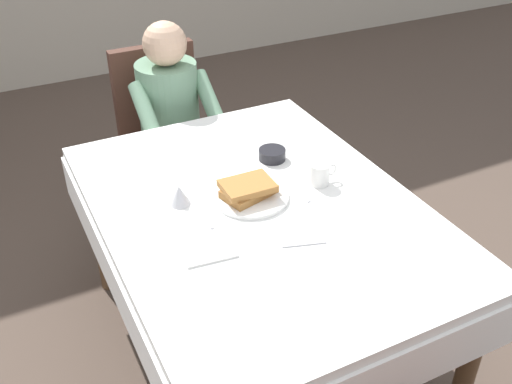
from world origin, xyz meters
name	(u,v)px	position (x,y,z in m)	size (l,w,h in m)	color
ground_plane	(258,347)	(0.00, 0.00, 0.00)	(14.00, 14.00, 0.00)	brown
dining_table_main	(259,225)	(0.00, 0.00, 0.65)	(1.12, 1.52, 0.74)	white
chair_diner	(164,125)	(0.03, 1.17, 0.53)	(0.44, 0.45, 0.93)	#4C2D23
diner_person	(172,112)	(0.03, 1.01, 0.67)	(0.40, 0.43, 1.12)	gray
plate_breakfast	(251,197)	(-0.01, 0.05, 0.75)	(0.28, 0.28, 0.02)	white
breakfast_stack	(248,189)	(-0.01, 0.06, 0.78)	(0.22, 0.17, 0.05)	#A36B33
cup_coffee	(320,174)	(0.28, 0.03, 0.78)	(0.11, 0.08, 0.08)	white
bowl_butter	(272,154)	(0.20, 0.27, 0.76)	(0.11, 0.11, 0.04)	black
syrup_pitcher	(179,195)	(-0.25, 0.14, 0.78)	(0.08, 0.08, 0.07)	silver
fork_left_of_plate	(205,214)	(-0.20, 0.03, 0.74)	(0.18, 0.01, 0.01)	silver
knife_right_of_plate	(298,188)	(0.18, 0.03, 0.74)	(0.20, 0.01, 0.01)	silver
spoon_near_edge	(304,244)	(0.03, -0.27, 0.74)	(0.15, 0.01, 0.01)	silver
napkin_folded	(208,251)	(-0.26, -0.16, 0.74)	(0.17, 0.12, 0.01)	white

